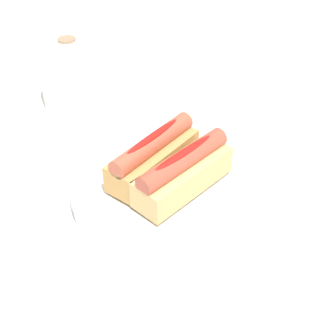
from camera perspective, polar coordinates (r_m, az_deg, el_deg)
ground_plane at (r=0.66m, az=-1.25°, el=-5.60°), size 2.40×2.40×0.00m
serving_bowl at (r=0.67m, az=-0.00°, el=-2.47°), size 0.27×0.27×0.04m
hotdog_front at (r=0.63m, az=1.86°, el=-0.48°), size 0.16×0.08×0.06m
hotdog_back at (r=0.66m, az=-1.78°, el=1.53°), size 0.16×0.09×0.06m
water_glass at (r=0.58m, az=-19.02°, el=-10.82°), size 0.07×0.07×0.09m
paper_towel_roll at (r=0.88m, az=-11.52°, el=10.86°), size 0.11×0.11×0.13m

